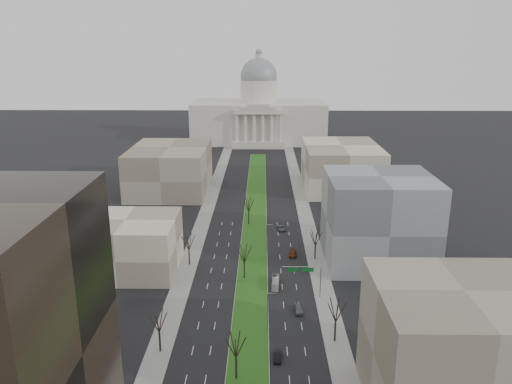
# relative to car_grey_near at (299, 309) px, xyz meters

# --- Properties ---
(ground) EXTENTS (600.00, 600.00, 0.00)m
(ground) POSITION_rel_car_grey_near_xyz_m (-10.71, 56.51, -0.76)
(ground) COLOR black
(ground) RESTS_ON ground
(median) EXTENTS (8.00, 222.03, 0.20)m
(median) POSITION_rel_car_grey_near_xyz_m (-10.71, 55.50, -0.66)
(median) COLOR #999993
(median) RESTS_ON ground
(sidewalk_left) EXTENTS (5.00, 330.00, 0.15)m
(sidewalk_left) POSITION_rel_car_grey_near_xyz_m (-28.21, 31.51, -0.69)
(sidewalk_left) COLOR gray
(sidewalk_left) RESTS_ON ground
(sidewalk_right) EXTENTS (5.00, 330.00, 0.15)m
(sidewalk_right) POSITION_rel_car_grey_near_xyz_m (6.79, 31.51, -0.69)
(sidewalk_right) COLOR gray
(sidewalk_right) RESTS_ON ground
(capitol) EXTENTS (80.00, 46.00, 55.00)m
(capitol) POSITION_rel_car_grey_near_xyz_m (-10.71, 206.10, 15.54)
(capitol) COLOR beige
(capitol) RESTS_ON ground
(building_beige_left) EXTENTS (26.00, 22.00, 14.00)m
(building_beige_left) POSITION_rel_car_grey_near_xyz_m (-43.71, 21.51, 6.24)
(building_beige_left) COLOR gray
(building_beige_left) RESTS_ON ground
(building_tan_right) EXTENTS (26.00, 24.00, 22.00)m
(building_tan_right) POSITION_rel_car_grey_near_xyz_m (22.29, -31.49, 10.24)
(building_tan_right) COLOR gray
(building_tan_right) RESTS_ON ground
(building_grey_right) EXTENTS (28.00, 26.00, 24.00)m
(building_grey_right) POSITION_rel_car_grey_near_xyz_m (23.29, 28.51, 11.24)
(building_grey_right) COLOR slate
(building_grey_right) RESTS_ON ground
(building_far_left) EXTENTS (30.00, 40.00, 18.00)m
(building_far_left) POSITION_rel_car_grey_near_xyz_m (-45.71, 96.51, 8.24)
(building_far_left) COLOR gray
(building_far_left) RESTS_ON ground
(building_far_right) EXTENTS (30.00, 40.00, 18.00)m
(building_far_right) POSITION_rel_car_grey_near_xyz_m (24.29, 101.51, 8.24)
(building_far_right) COLOR gray
(building_far_right) RESTS_ON ground
(tree_left_mid) EXTENTS (5.40, 5.40, 9.72)m
(tree_left_mid) POSITION_rel_car_grey_near_xyz_m (-27.91, -15.49, 6.24)
(tree_left_mid) COLOR black
(tree_left_mid) RESTS_ON ground
(tree_left_far) EXTENTS (5.28, 5.28, 9.50)m
(tree_left_far) POSITION_rel_car_grey_near_xyz_m (-27.91, 24.51, 6.08)
(tree_left_far) COLOR black
(tree_left_far) RESTS_ON ground
(tree_right_mid) EXTENTS (5.52, 5.52, 9.94)m
(tree_right_mid) POSITION_rel_car_grey_near_xyz_m (6.49, -11.49, 6.39)
(tree_right_mid) COLOR black
(tree_right_mid) RESTS_ON ground
(tree_right_far) EXTENTS (5.04, 5.04, 9.07)m
(tree_right_far) POSITION_rel_car_grey_near_xyz_m (6.49, 28.51, 5.77)
(tree_right_far) COLOR black
(tree_right_far) RESTS_ON ground
(tree_median_a) EXTENTS (5.40, 5.40, 9.72)m
(tree_median_a) POSITION_rel_car_grey_near_xyz_m (-12.71, -23.49, 6.24)
(tree_median_a) COLOR black
(tree_median_a) RESTS_ON ground
(tree_median_b) EXTENTS (5.40, 5.40, 9.72)m
(tree_median_b) POSITION_rel_car_grey_near_xyz_m (-12.71, 16.51, 6.24)
(tree_median_b) COLOR black
(tree_median_b) RESTS_ON ground
(tree_median_c) EXTENTS (5.40, 5.40, 9.72)m
(tree_median_c) POSITION_rel_car_grey_near_xyz_m (-12.71, 56.51, 6.24)
(tree_median_c) COLOR black
(tree_median_c) RESTS_ON ground
(streetlamp_median_b) EXTENTS (1.90, 0.20, 9.16)m
(streetlamp_median_b) POSITION_rel_car_grey_near_xyz_m (-6.95, -8.49, 4.05)
(streetlamp_median_b) COLOR gray
(streetlamp_median_b) RESTS_ON ground
(streetlamp_median_c) EXTENTS (1.90, 0.20, 9.16)m
(streetlamp_median_c) POSITION_rel_car_grey_near_xyz_m (-6.95, 31.51, 4.05)
(streetlamp_median_c) COLOR gray
(streetlamp_median_c) RESTS_ON ground
(mast_arm_signs) EXTENTS (9.12, 0.24, 8.09)m
(mast_arm_signs) POSITION_rel_car_grey_near_xyz_m (2.78, 6.54, 5.35)
(mast_arm_signs) COLOR gray
(mast_arm_signs) RESTS_ON ground
(car_grey_near) EXTENTS (2.14, 4.59, 1.52)m
(car_grey_near) POSITION_rel_car_grey_near_xyz_m (0.00, 0.00, 0.00)
(car_grey_near) COLOR #54585C
(car_grey_near) RESTS_ON ground
(car_black) EXTENTS (1.65, 4.13, 1.34)m
(car_black) POSITION_rel_car_grey_near_xyz_m (-5.17, -17.47, -0.09)
(car_black) COLOR black
(car_black) RESTS_ON ground
(car_red) EXTENTS (2.38, 4.96, 1.39)m
(car_red) POSITION_rel_car_grey_near_xyz_m (0.47, 30.90, -0.06)
(car_red) COLOR #67250D
(car_red) RESTS_ON ground
(car_grey_far) EXTENTS (2.94, 4.99, 1.30)m
(car_grey_far) POSITION_rel_car_grey_near_xyz_m (-2.06, 51.49, -0.11)
(car_grey_far) COLOR #53565C
(car_grey_far) RESTS_ON ground
(box_van) EXTENTS (2.11, 7.20, 1.98)m
(box_van) POSITION_rel_car_grey_near_xyz_m (-4.87, 12.34, 0.23)
(box_van) COLOR silver
(box_van) RESTS_ON ground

